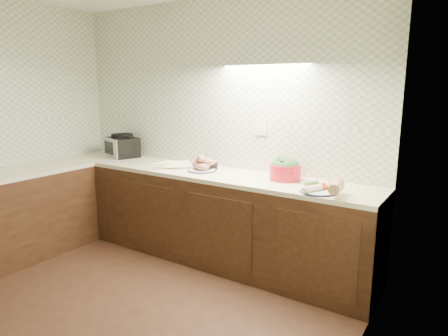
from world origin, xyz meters
The scene contains 8 objects.
room centered at (0.00, 0.00, 1.63)m, with size 3.60×3.60×2.60m.
counter centered at (-0.68, 0.68, 0.45)m, with size 3.60×3.60×0.90m.
toaster_oven centered at (-1.22, 1.63, 1.03)m, with size 0.46×0.41×0.27m.
parsnip_pile centered at (-0.28, 1.44, 0.93)m, with size 0.44×0.33×0.08m.
sweet_potato_plate centered at (0.06, 1.50, 0.96)m, with size 0.29×0.29×0.17m.
onion_bowl centered at (0.06, 1.62, 0.95)m, with size 0.16×0.16×0.13m.
dutch_oven centered at (0.90, 1.61, 0.99)m, with size 0.37×0.37×0.20m.
veg_plate centered at (1.38, 1.37, 0.95)m, with size 0.35×0.31×0.14m.
Camera 1 is at (2.37, -1.62, 1.73)m, focal length 32.00 mm.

